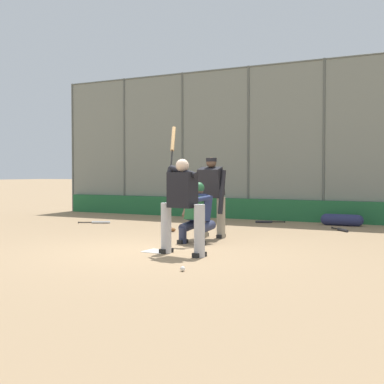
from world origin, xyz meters
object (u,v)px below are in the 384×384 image
at_px(catcher_behind_plate, 196,212).
at_px(fielding_glove_on_dirt, 170,230).
at_px(spare_bat_third_base_side, 266,222).
at_px(spare_bat_by_padding, 341,230).
at_px(umpire_home, 212,195).
at_px(spare_bat_near_backstop, 99,222).
at_px(baseball_loose, 183,269).
at_px(batter_at_plate, 182,203).
at_px(equipment_bag_dugout_side, 342,220).

relative_size(catcher_behind_plate, fielding_glove_on_dirt, 4.42).
bearing_deg(spare_bat_third_base_side, spare_bat_by_padding, 128.56).
bearing_deg(fielding_glove_on_dirt, catcher_behind_plate, 134.61).
xyz_separation_m(catcher_behind_plate, spare_bat_by_padding, (-2.06, -3.69, -0.61)).
relative_size(umpire_home, spare_bat_near_backstop, 2.18).
bearing_deg(catcher_behind_plate, umpire_home, -74.24).
bearing_deg(baseball_loose, umpire_home, -69.58).
height_order(batter_at_plate, spare_bat_near_backstop, batter_at_plate).
xyz_separation_m(catcher_behind_plate, fielding_glove_on_dirt, (1.57, -1.59, -0.59)).
distance_m(spare_bat_by_padding, spare_bat_third_base_side, 2.61).
height_order(spare_bat_near_backstop, spare_bat_by_padding, same).
bearing_deg(umpire_home, fielding_glove_on_dirt, -24.34).
bearing_deg(batter_at_plate, catcher_behind_plate, -61.42).
bearing_deg(catcher_behind_plate, baseball_loose, 121.28).
bearing_deg(fielding_glove_on_dirt, spare_bat_near_backstop, -16.21).
xyz_separation_m(spare_bat_by_padding, fielding_glove_on_dirt, (3.62, 2.10, 0.02)).
relative_size(batter_at_plate, umpire_home, 1.30).
relative_size(baseball_loose, equipment_bag_dugout_side, 0.06).
bearing_deg(batter_at_plate, fielding_glove_on_dirt, -46.02).
xyz_separation_m(spare_bat_third_base_side, equipment_bag_dugout_side, (-2.06, -0.23, 0.12)).
bearing_deg(baseball_loose, spare_bat_third_base_side, -78.38).
bearing_deg(spare_bat_by_padding, spare_bat_third_base_side, -155.02).
xyz_separation_m(umpire_home, spare_bat_by_padding, (-2.21, -2.69, -0.91)).
bearing_deg(baseball_loose, spare_bat_near_backstop, -42.62).
bearing_deg(umpire_home, spare_bat_third_base_side, -89.58).
distance_m(batter_at_plate, umpire_home, 2.53).
bearing_deg(spare_bat_third_base_side, spare_bat_near_backstop, 4.14).
bearing_deg(spare_bat_near_backstop, catcher_behind_plate, -57.83).
bearing_deg(catcher_behind_plate, spare_bat_near_backstop, -21.75).
height_order(spare_bat_by_padding, equipment_bag_dugout_side, equipment_bag_dugout_side).
bearing_deg(fielding_glove_on_dirt, baseball_loose, 122.83).
distance_m(umpire_home, spare_bat_near_backstop, 4.55).
bearing_deg(spare_bat_near_backstop, batter_at_plate, -67.39).
relative_size(spare_bat_near_backstop, spare_bat_by_padding, 1.22).
xyz_separation_m(spare_bat_near_backstop, spare_bat_by_padding, (-6.44, -1.28, 0.00)).
xyz_separation_m(umpire_home, spare_bat_third_base_side, (0.15, -3.80, -0.91)).
bearing_deg(umpire_home, spare_bat_by_padding, -131.25).
xyz_separation_m(batter_at_plate, fielding_glove_on_dirt, (2.06, -3.03, -0.86)).
distance_m(spare_bat_third_base_side, baseball_loose, 7.74).
relative_size(umpire_home, baseball_loose, 23.77).
height_order(umpire_home, spare_bat_near_backstop, umpire_home).
distance_m(spare_bat_by_padding, fielding_glove_on_dirt, 4.19).
distance_m(batter_at_plate, spare_bat_near_backstop, 6.28).
distance_m(spare_bat_near_backstop, baseball_loose, 7.67).
bearing_deg(umpire_home, equipment_bag_dugout_side, -117.24).
bearing_deg(equipment_bag_dugout_side, spare_bat_by_padding, 102.42).
distance_m(spare_bat_by_padding, equipment_bag_dugout_side, 1.38).
height_order(catcher_behind_plate, spare_bat_near_backstop, catcher_behind_plate).
xyz_separation_m(batter_at_plate, baseball_loose, (-0.77, 1.34, -0.87)).
bearing_deg(equipment_bag_dugout_side, spare_bat_third_base_side, 6.42).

